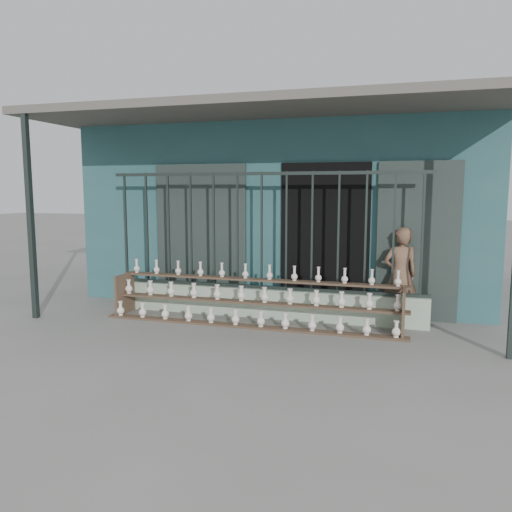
# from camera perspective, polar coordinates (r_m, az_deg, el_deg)

# --- Properties ---
(ground) EXTENTS (60.00, 60.00, 0.00)m
(ground) POSITION_cam_1_polar(r_m,az_deg,el_deg) (6.69, -2.46, -9.62)
(ground) COLOR slate
(workshop_building) EXTENTS (7.40, 6.60, 3.21)m
(workshop_building) POSITION_cam_1_polar(r_m,az_deg,el_deg) (10.48, 5.05, 5.60)
(workshop_building) COLOR #2A5659
(workshop_building) RESTS_ON ground
(parapet_wall) EXTENTS (5.00, 0.20, 0.45)m
(parapet_wall) POSITION_cam_1_polar(r_m,az_deg,el_deg) (7.83, 0.62, -5.35)
(parapet_wall) COLOR #B3CBAE
(parapet_wall) RESTS_ON ground
(security_fence) EXTENTS (5.00, 0.04, 1.80)m
(security_fence) POSITION_cam_1_polar(r_m,az_deg,el_deg) (7.66, 0.64, 2.87)
(security_fence) COLOR #283330
(security_fence) RESTS_ON parapet_wall
(shelf_rack) EXTENTS (4.50, 0.68, 0.85)m
(shelf_rack) POSITION_cam_1_polar(r_m,az_deg,el_deg) (7.42, -0.41, -5.01)
(shelf_rack) COLOR brown
(shelf_rack) RESTS_ON ground
(elderly_woman) EXTENTS (0.61, 0.51, 1.43)m
(elderly_woman) POSITION_cam_1_polar(r_m,az_deg,el_deg) (7.77, 16.16, -2.08)
(elderly_woman) COLOR brown
(elderly_woman) RESTS_ON ground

